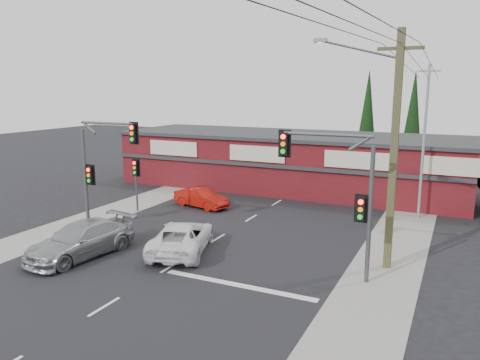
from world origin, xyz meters
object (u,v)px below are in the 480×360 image
at_px(white_suv, 182,237).
at_px(red_sedan, 201,198).
at_px(silver_suv, 81,240).
at_px(shop_building, 289,160).
at_px(utility_pole, 391,144).

bearing_deg(white_suv, red_sedan, -84.93).
relative_size(silver_suv, shop_building, 0.20).
distance_m(silver_suv, shop_building, 19.02).
xyz_separation_m(white_suv, utility_pole, (8.98, 2.12, 4.68)).
distance_m(shop_building, utility_pole, 17.15).
relative_size(white_suv, red_sedan, 1.33).
distance_m(red_sedan, shop_building, 9.05).
bearing_deg(shop_building, utility_pole, -56.24).
bearing_deg(red_sedan, white_suv, -143.20).
xyz_separation_m(red_sedan, utility_pole, (12.40, -5.61, 4.76)).
bearing_deg(utility_pole, white_suv, -166.72).
bearing_deg(shop_building, white_suv, -88.64).
distance_m(white_suv, shop_building, 16.18).
height_order(white_suv, red_sedan, white_suv).
relative_size(white_suv, utility_pole, 0.51).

